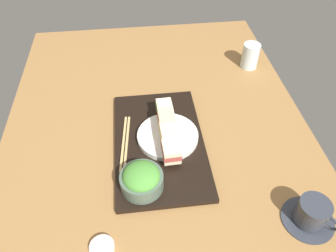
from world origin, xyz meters
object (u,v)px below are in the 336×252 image
small_sauce_dish (102,248)px  sandwich_plate (168,136)px  salad_bowl (142,179)px  sandwich_farmost (171,150)px  coffee_cup (312,214)px  sandwich_inner_far (169,135)px  chopsticks_pair (125,143)px  sandwich_inner_near (167,121)px  drinking_glass (250,56)px  sandwich_nearmost (165,110)px

small_sauce_dish → sandwich_plate: bearing=148.7°
small_sauce_dish → salad_bowl: bearing=145.6°
sandwich_plate → sandwich_farmost: (8.48, -0.05, 3.17)cm
salad_bowl → coffee_cup: salad_bowl is taller
sandwich_inner_far → chopsticks_pair: sandwich_inner_far is taller
sandwich_inner_near → sandwich_inner_far: sandwich_inner_near is taller
sandwich_inner_near → chopsticks_pair: 14.45cm
chopsticks_pair → small_sauce_dish: chopsticks_pair is taller
sandwich_plate → small_sauce_dish: bearing=-31.3°
salad_bowl → drinking_glass: bearing=139.1°
sandwich_inner_near → drinking_glass: drinking_glass is taller
salad_bowl → coffee_cup: 44.16cm
sandwich_plate → sandwich_inner_near: bearing=179.7°
sandwich_inner_near → coffee_cup: bearing=43.7°
salad_bowl → small_sauce_dish: bearing=-34.4°
sandwich_nearmost → salad_bowl: 26.93cm
sandwich_inner_near → sandwich_nearmost: bearing=179.7°
sandwich_nearmost → salad_bowl: size_ratio=0.61×
sandwich_inner_far → small_sauce_dish: size_ratio=1.22×
coffee_cup → small_sauce_dish: coffee_cup is taller
sandwich_inner_far → salad_bowl: bearing=-32.9°
sandwich_inner_near → chopsticks_pair: bearing=-74.6°
sandwich_inner_near → small_sauce_dish: size_ratio=1.26×
chopsticks_pair → coffee_cup: (30.42, 45.93, 1.30)cm
drinking_glass → coffee_cup: bearing=-4.0°
sandwich_inner_far → coffee_cup: bearing=48.9°
sandwich_plate → coffee_cup: 45.19cm
sandwich_plate → chopsticks_pair: size_ratio=0.84×
sandwich_nearmost → coffee_cup: sandwich_nearmost is taller
sandwich_inner_far → drinking_glass: size_ratio=0.74×
sandwich_nearmost → coffee_cup: (39.74, 32.57, -2.34)cm
sandwich_inner_far → coffee_cup: 43.38cm
sandwich_inner_near → sandwich_farmost: bearing=-0.3°
salad_bowl → small_sauce_dish: (15.68, -10.73, -4.35)cm
coffee_cup → small_sauce_dish: size_ratio=2.23×
sandwich_inner_far → small_sauce_dish: sandwich_inner_far is taller
sandwich_plate → small_sauce_dish: sandwich_plate is taller
chopsticks_pair → coffee_cup: 55.11cm
sandwich_nearmost → coffee_cup: 51.44cm
sandwich_plate → sandwich_nearmost: 9.05cm
sandwich_nearmost → sandwich_inner_near: 5.68cm
salad_bowl → drinking_glass: size_ratio=1.18×
sandwich_plate → sandwich_farmost: size_ratio=2.62×
sandwich_farmost → salad_bowl: 12.33cm
chopsticks_pair → small_sauce_dish: (31.68, -6.50, -1.30)cm
sandwich_farmost → salad_bowl: bearing=-47.2°
sandwich_nearmost → salad_bowl: bearing=-19.8°
sandwich_inner_near → sandwich_inner_far: 5.65cm
sandwich_nearmost → sandwich_inner_far: (11.31, -0.07, 0.44)cm
sandwich_plate → coffee_cup: size_ratio=1.41×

